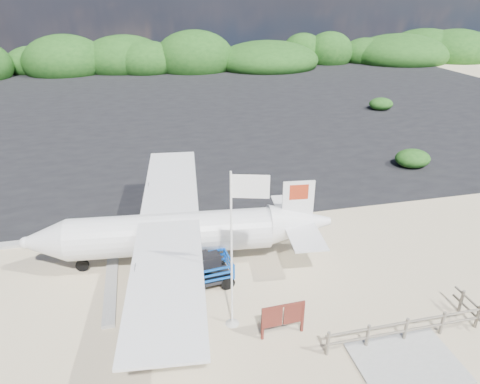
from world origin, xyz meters
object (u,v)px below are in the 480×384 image
object	(u,v)px
baggage_cart	(201,285)
crew_a	(157,224)
aircraft_large	(353,132)
crew_c	(199,246)
flagpole	(232,323)
crew_b	(210,238)
signboard	(282,335)

from	to	relation	value
baggage_cart	crew_a	world-z (taller)	crew_a
crew_a	aircraft_large	bearing A→B (deg)	-155.88
baggage_cart	aircraft_large	bearing A→B (deg)	42.56
crew_c	crew_a	bearing A→B (deg)	-69.02
crew_a	crew_c	distance (m)	3.19
flagpole	crew_c	distance (m)	4.57
crew_a	crew_b	size ratio (longest dim) A/B	0.83
baggage_cart	signboard	size ratio (longest dim) A/B	1.66
crew_c	aircraft_large	bearing A→B (deg)	-147.36
signboard	crew_b	world-z (taller)	crew_b
crew_c	baggage_cart	bearing A→B (deg)	70.02
flagpole	crew_b	distance (m)	5.00
crew_a	aircraft_large	xyz separation A→B (m)	(17.88, 14.03, -0.73)
signboard	baggage_cart	bearing A→B (deg)	123.03
flagpole	aircraft_large	xyz separation A→B (m)	(15.45, 21.11, 0.00)
flagpole	crew_c	world-z (taller)	flagpole
crew_b	aircraft_large	xyz separation A→B (m)	(15.48, 16.19, -0.88)
flagpole	crew_a	world-z (taller)	flagpole
signboard	crew_c	size ratio (longest dim) A/B	1.07
crew_c	flagpole	bearing A→B (deg)	84.68
signboard	crew_a	xyz separation A→B (m)	(-4.10, 8.08, 0.73)
baggage_cart	aircraft_large	world-z (taller)	aircraft_large
crew_a	aircraft_large	world-z (taller)	aircraft_large
signboard	crew_b	distance (m)	6.22
crew_b	crew_c	distance (m)	0.77
flagpole	signboard	xyz separation A→B (m)	(1.67, -0.99, 0.00)
baggage_cart	flagpole	size ratio (longest dim) A/B	0.46
flagpole	aircraft_large	size ratio (longest dim) A/B	0.38
baggage_cart	crew_a	size ratio (longest dim) A/B	1.97
baggage_cart	flagpole	bearing A→B (deg)	-77.88
baggage_cart	aircraft_large	xyz separation A→B (m)	(16.30, 18.54, 0.00)
flagpole	signboard	size ratio (longest dim) A/B	3.62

